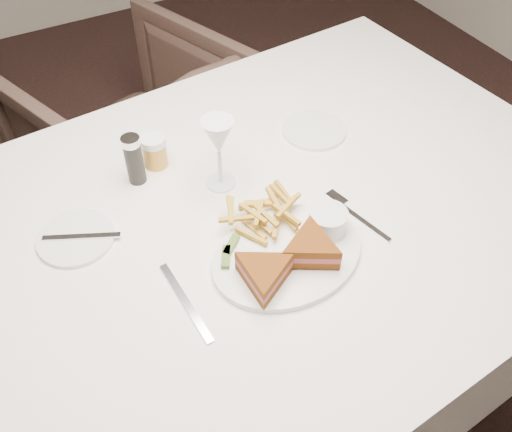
% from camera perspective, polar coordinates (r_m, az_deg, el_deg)
% --- Properties ---
extents(table, '(1.71, 1.22, 0.75)m').
position_cam_1_polar(table, '(1.52, -0.92, -9.89)').
color(table, white).
rests_on(table, ground).
extents(chair_far, '(0.89, 0.86, 0.72)m').
position_cam_1_polar(chair_far, '(2.13, -11.78, 8.40)').
color(chair_far, '#46322B').
rests_on(chair_far, ground).
extents(table_setting, '(0.79, 0.59, 0.18)m').
position_cam_1_polar(table_setting, '(1.18, 0.05, -0.01)').
color(table_setting, white).
rests_on(table_setting, table).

